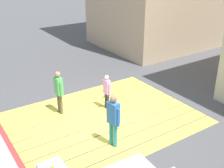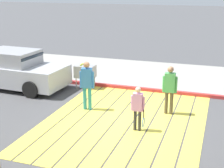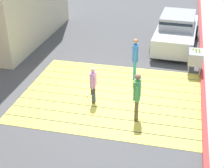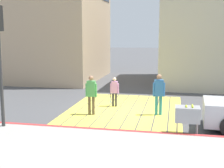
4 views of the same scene
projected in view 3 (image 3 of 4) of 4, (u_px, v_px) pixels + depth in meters
The scene contains 8 objects.
ground_plane at pixel (111, 96), 11.75m from camera, with size 120.00×120.00×0.00m, color #4C4C4F.
crosswalk_stripes at pixel (111, 96), 11.75m from camera, with size 6.40×4.90×0.01m.
curb_painted at pixel (204, 105), 11.09m from camera, with size 0.16×40.00×0.13m, color #BC3333.
car_parked_near_curb at pixel (176, 32), 15.56m from camera, with size 2.15×4.39×1.57m.
tennis_ball_cart at pixel (195, 57), 13.04m from camera, with size 0.56×0.80×1.02m.
pedestrian_adult_lead at pixel (137, 93), 10.04m from camera, with size 0.22×0.48×1.64m.
pedestrian_adult_trailing at pixel (135, 56), 12.44m from camera, with size 0.28×0.49×1.70m.
pedestrian_child_with_racket at pixel (93, 83), 10.99m from camera, with size 0.28×0.41×1.36m.
Camera 3 is at (-2.23, 9.81, 6.09)m, focal length 51.93 mm.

